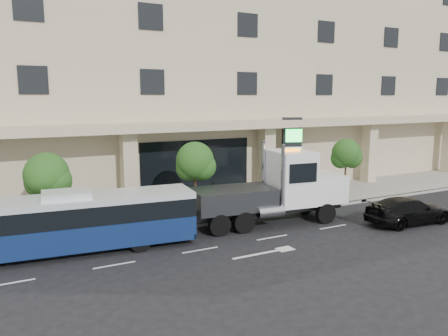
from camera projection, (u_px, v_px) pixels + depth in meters
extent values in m
plane|color=black|center=(257.00, 230.00, 23.47)|extent=(120.00, 120.00, 0.00)
cube|color=gray|center=(215.00, 208.00, 27.84)|extent=(120.00, 6.00, 0.15)
cube|color=gray|center=(238.00, 219.00, 25.21)|extent=(120.00, 0.30, 0.15)
cube|color=#C5B494|center=(158.00, 60.00, 35.44)|extent=(60.00, 15.00, 20.00)
cube|color=#C5B494|center=(203.00, 126.00, 28.59)|extent=(60.00, 2.80, 0.50)
cube|color=black|center=(196.00, 169.00, 30.11)|extent=(8.00, 0.12, 4.00)
cube|color=#C5B494|center=(129.00, 170.00, 26.74)|extent=(0.90, 0.90, 4.90)
cube|color=#C5B494|center=(267.00, 160.00, 31.28)|extent=(0.90, 0.90, 4.90)
cube|color=#C5B494|center=(369.00, 152.00, 35.82)|extent=(0.90, 0.90, 4.90)
cylinder|color=#422B19|center=(49.00, 208.00, 21.84)|extent=(0.14, 0.14, 2.80)
sphere|color=#164F1A|center=(47.00, 174.00, 21.56)|extent=(2.20, 2.20, 2.20)
sphere|color=#164F1A|center=(55.00, 181.00, 21.60)|extent=(1.65, 1.65, 1.65)
sphere|color=#164F1A|center=(40.00, 182.00, 21.66)|extent=(1.54, 1.54, 1.54)
cylinder|color=#422B19|center=(195.00, 191.00, 25.46)|extent=(0.14, 0.14, 2.94)
sphere|color=#164F1A|center=(195.00, 161.00, 25.16)|extent=(2.20, 2.20, 2.20)
sphere|color=#164F1A|center=(202.00, 166.00, 25.20)|extent=(1.65, 1.65, 1.65)
sphere|color=#164F1A|center=(189.00, 168.00, 25.27)|extent=(1.54, 1.54, 1.54)
cylinder|color=#422B19|center=(345.00, 177.00, 30.69)|extent=(0.14, 0.14, 2.73)
sphere|color=#164F1A|center=(346.00, 153.00, 30.42)|extent=(2.00, 2.00, 2.00)
sphere|color=#164F1A|center=(352.00, 157.00, 30.45)|extent=(1.50, 1.50, 1.50)
sphere|color=#164F1A|center=(341.00, 158.00, 30.52)|extent=(1.40, 1.40, 1.40)
cylinder|color=black|center=(140.00, 242.00, 20.06)|extent=(0.98, 0.38, 0.95)
cylinder|color=black|center=(133.00, 230.00, 21.89)|extent=(0.98, 0.38, 0.95)
cube|color=navy|center=(69.00, 234.00, 19.79)|extent=(11.60, 3.50, 1.14)
cube|color=black|center=(67.00, 213.00, 19.63)|extent=(11.60, 3.53, 0.86)
cube|color=silver|center=(67.00, 200.00, 19.54)|extent=(11.60, 3.50, 0.29)
cube|color=silver|center=(66.00, 194.00, 19.49)|extent=(2.23, 1.72, 0.29)
cube|color=#2D3033|center=(188.00, 230.00, 21.93)|extent=(0.37, 2.38, 0.29)
cube|color=#2D3033|center=(269.00, 209.00, 24.49)|extent=(8.93, 2.04, 0.42)
cube|color=white|center=(322.00, 187.00, 25.53)|extent=(2.34, 2.62, 1.57)
cube|color=silver|center=(337.00, 186.00, 25.90)|extent=(0.31, 2.08, 1.25)
cube|color=white|center=(291.00, 177.00, 24.68)|extent=(2.37, 2.83, 3.03)
cube|color=black|center=(306.00, 168.00, 24.95)|extent=(0.36, 2.29, 1.25)
cylinder|color=silver|center=(283.00, 178.00, 23.17)|extent=(0.21, 0.21, 3.55)
cylinder|color=silver|center=(264.00, 171.00, 25.29)|extent=(0.21, 0.21, 3.55)
cube|color=#2D3033|center=(233.00, 199.00, 23.58)|extent=(4.64, 2.98, 1.15)
cube|color=#2D3033|center=(188.00, 214.00, 22.80)|extent=(1.69, 0.48, 0.23)
cube|color=#2D3033|center=(177.00, 223.00, 22.64)|extent=(0.47, 1.90, 0.19)
cube|color=orange|center=(291.00, 150.00, 24.42)|extent=(0.97, 0.47, 0.15)
cylinder|color=black|center=(326.00, 213.00, 24.57)|extent=(1.18, 0.46, 1.15)
cylinder|color=black|center=(305.00, 205.00, 26.59)|extent=(1.18, 0.46, 1.15)
cylinder|color=black|center=(244.00, 222.00, 22.81)|extent=(1.18, 0.46, 1.15)
cylinder|color=black|center=(229.00, 212.00, 24.83)|extent=(1.18, 0.46, 1.15)
cylinder|color=black|center=(220.00, 225.00, 22.33)|extent=(1.18, 0.46, 1.15)
cylinder|color=black|center=(206.00, 214.00, 24.35)|extent=(1.18, 0.46, 1.15)
imported|color=black|center=(408.00, 211.00, 24.49)|extent=(5.32, 2.45, 1.51)
cube|color=black|center=(291.00, 155.00, 31.45)|extent=(1.44, 0.89, 5.47)
cube|color=#25E24C|center=(294.00, 136.00, 30.99)|extent=(1.14, 0.45, 0.91)
cube|color=silver|center=(294.00, 151.00, 31.17)|extent=(1.14, 0.45, 0.55)
cube|color=#262628|center=(294.00, 124.00, 30.86)|extent=(1.14, 0.45, 0.36)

